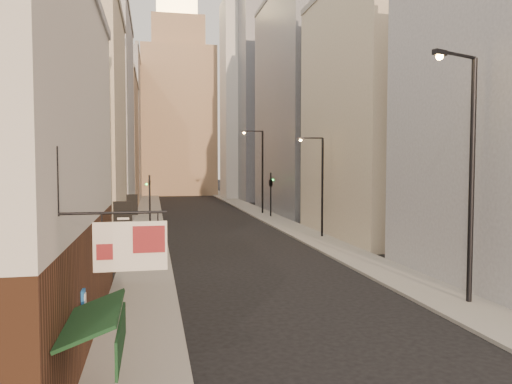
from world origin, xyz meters
The scene contains 16 objects.
sidewalk_left centered at (-6.50, 55.00, 0.07)m, with size 3.00×140.00×0.15m, color #9A968D.
sidewalk_right centered at (6.50, 55.00, 0.07)m, with size 3.00×140.00×0.15m, color #9A968D.
left_bldg_beige centered at (-12.00, 26.00, 8.00)m, with size 8.00×12.00×16.00m, color tan.
left_bldg_grey centered at (-12.00, 42.00, 10.00)m, with size 8.00×16.00×20.00m, color gray.
left_bldg_tan centered at (-12.00, 60.00, 8.50)m, with size 8.00×18.00×17.00m, color tan.
left_bldg_wingrid centered at (-12.00, 80.00, 12.00)m, with size 8.00×20.00×24.00m, color gray.
right_bldg_beige centered at (12.00, 30.00, 10.00)m, with size 8.00×16.00×20.00m, color tan.
right_bldg_wingrid centered at (12.00, 50.00, 13.00)m, with size 8.00×20.00×26.00m, color gray.
highrise centered at (18.00, 78.00, 25.66)m, with size 21.00×23.00×51.20m.
clock_tower centered at (-1.00, 92.00, 17.63)m, with size 14.00×14.00×44.90m.
white_tower centered at (10.00, 78.00, 18.61)m, with size 8.00×8.00×41.50m.
streetlamp_near centered at (6.82, 10.20, 5.94)m, with size 2.59×1.20×10.40m.
streetlamp_mid centered at (7.07, 29.69, 4.61)m, with size 2.12×0.40×8.07m.
streetlamp_far centered at (6.43, 49.25, 5.64)m, with size 2.59×0.48×9.87m.
traffic_light_left centered at (-6.30, 35.96, 3.61)m, with size 0.57×0.49×5.00m.
traffic_light_right centered at (6.80, 45.45, 3.94)m, with size 0.82×0.82×5.00m.
Camera 1 is at (-6.00, -8.27, 5.97)m, focal length 35.00 mm.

